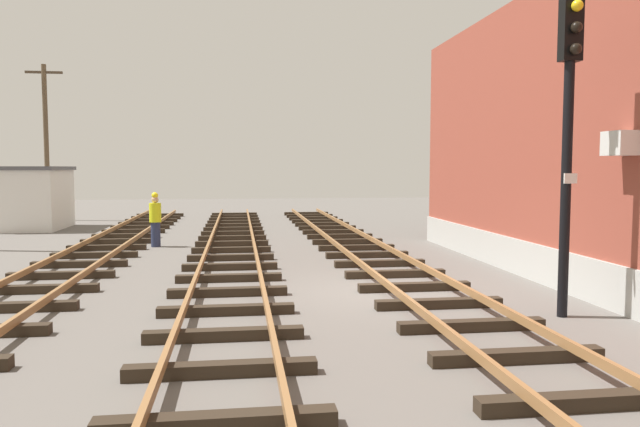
{
  "coord_description": "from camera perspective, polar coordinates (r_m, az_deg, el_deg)",
  "views": [
    {
      "loc": [
        -3.14,
        -12.61,
        2.71
      ],
      "look_at": [
        -0.54,
        6.46,
        1.23
      ],
      "focal_mm": 33.66,
      "sensor_mm": 36.0,
      "label": 1
    }
  ],
  "objects": [
    {
      "name": "signal_mast",
      "position": [
        11.62,
        22.55,
        8.2
      ],
      "size": [
        0.36,
        0.4,
        5.68
      ],
      "color": "black",
      "rests_on": "ground"
    },
    {
      "name": "track_worker_foreground",
      "position": [
        21.23,
        -15.38,
        -0.57
      ],
      "size": [
        0.4,
        0.4,
        1.87
      ],
      "color": "#262D4C",
      "rests_on": "ground"
    },
    {
      "name": "utility_pole_far",
      "position": [
        33.79,
        -24.59,
        6.44
      ],
      "size": [
        1.8,
        0.24,
        7.92
      ],
      "color": "brown",
      "rests_on": "ground"
    },
    {
      "name": "track_far",
      "position": [
        13.57,
        -26.28,
        -7.01
      ],
      "size": [
        2.5,
        44.14,
        0.32
      ],
      "color": "#2D2319",
      "rests_on": "ground"
    },
    {
      "name": "track_centre",
      "position": [
        12.88,
        -8.76,
        -7.21
      ],
      "size": [
        2.5,
        44.14,
        0.32
      ],
      "color": "#2D2319",
      "rests_on": "ground"
    },
    {
      "name": "ground_plane",
      "position": [
        13.28,
        6.14,
        -7.41
      ],
      "size": [
        80.0,
        80.0,
        0.0
      ],
      "primitive_type": "plane",
      "color": "#605B56"
    },
    {
      "name": "track_near_building",
      "position": [
        13.42,
        8.96,
        -6.74
      ],
      "size": [
        2.5,
        44.14,
        0.32
      ],
      "color": "#2D2319",
      "rests_on": "ground"
    },
    {
      "name": "control_hut",
      "position": [
        29.32,
        -25.86,
        1.37
      ],
      "size": [
        3.0,
        3.8,
        2.76
      ],
      "color": "silver",
      "rests_on": "ground"
    }
  ]
}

